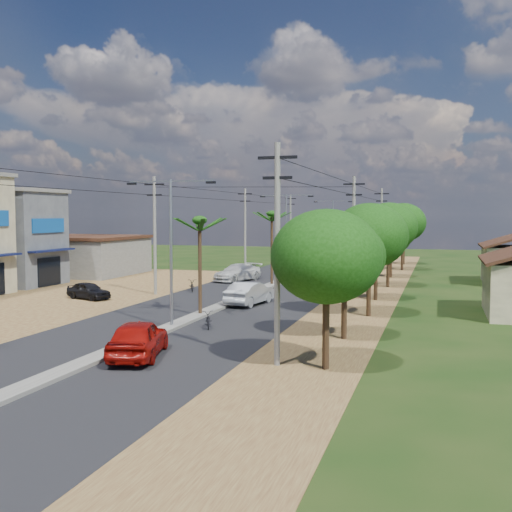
% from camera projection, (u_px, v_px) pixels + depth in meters
% --- Properties ---
extents(ground, '(160.00, 160.00, 0.00)m').
position_uv_depth(ground, '(172.00, 328.00, 32.25)').
color(ground, black).
rests_on(ground, ground).
extents(road, '(12.00, 110.00, 0.04)m').
position_uv_depth(road, '(254.00, 293.00, 46.54)').
color(road, black).
rests_on(road, ground).
extents(median, '(1.00, 90.00, 0.18)m').
position_uv_depth(median, '(265.00, 288.00, 49.40)').
color(median, '#605E56').
rests_on(median, ground).
extents(dirt_lot_west, '(18.00, 46.00, 0.04)m').
position_uv_depth(dirt_lot_west, '(33.00, 297.00, 44.28)').
color(dirt_lot_west, '#56351D').
rests_on(dirt_lot_west, ground).
extents(dirt_shoulder_east, '(5.00, 90.00, 0.03)m').
position_uv_depth(dirt_shoulder_east, '(365.00, 298.00, 44.04)').
color(dirt_shoulder_east, '#56351D').
rests_on(dirt_shoulder_east, ground).
extents(shophouse_grey, '(9.00, 6.40, 8.30)m').
position_uv_depth(shophouse_grey, '(9.00, 237.00, 51.77)').
color(shophouse_grey, '#45484C').
rests_on(shophouse_grey, ground).
extents(low_shed, '(10.40, 10.40, 3.95)m').
position_uv_depth(low_shed, '(85.00, 255.00, 61.16)').
color(low_shed, '#605E56').
rests_on(low_shed, ground).
extents(tree_east_a, '(4.40, 4.40, 6.37)m').
position_uv_depth(tree_east_a, '(326.00, 257.00, 23.42)').
color(tree_east_a, black).
rests_on(tree_east_a, ground).
extents(tree_east_b, '(4.00, 4.00, 5.83)m').
position_uv_depth(tree_east_b, '(345.00, 256.00, 29.22)').
color(tree_east_b, black).
rests_on(tree_east_b, ground).
extents(tree_east_c, '(4.60, 4.60, 6.83)m').
position_uv_depth(tree_east_c, '(370.00, 236.00, 35.72)').
color(tree_east_c, black).
rests_on(tree_east_c, ground).
extents(tree_east_d, '(4.20, 4.20, 6.13)m').
position_uv_depth(tree_east_d, '(376.00, 240.00, 42.52)').
color(tree_east_d, black).
rests_on(tree_east_d, ground).
extents(tree_east_e, '(4.80, 4.80, 7.14)m').
position_uv_depth(tree_east_e, '(389.00, 227.00, 50.04)').
color(tree_east_e, black).
rests_on(tree_east_e, ground).
extents(tree_east_f, '(3.80, 3.80, 5.52)m').
position_uv_depth(tree_east_f, '(391.00, 238.00, 57.86)').
color(tree_east_f, black).
rests_on(tree_east_f, ground).
extents(tree_east_g, '(5.00, 5.00, 7.38)m').
position_uv_depth(tree_east_g, '(403.00, 223.00, 65.22)').
color(tree_east_g, black).
rests_on(tree_east_g, ground).
extents(tree_east_h, '(4.40, 4.40, 6.52)m').
position_uv_depth(tree_east_h, '(404.00, 227.00, 72.97)').
color(tree_east_h, black).
rests_on(tree_east_h, ground).
extents(palm_median_near, '(2.00, 2.00, 6.15)m').
position_uv_depth(palm_median_near, '(200.00, 225.00, 35.67)').
color(palm_median_near, black).
rests_on(palm_median_near, ground).
extents(palm_median_mid, '(2.00, 2.00, 6.55)m').
position_uv_depth(palm_median_mid, '(272.00, 217.00, 50.90)').
color(palm_median_mid, black).
rests_on(palm_median_mid, ground).
extents(palm_median_far, '(2.00, 2.00, 5.85)m').
position_uv_depth(palm_median_far, '(311.00, 222.00, 66.19)').
color(palm_median_far, black).
rests_on(palm_median_far, ground).
extents(streetlight_near, '(5.10, 0.18, 8.00)m').
position_uv_depth(streetlight_near, '(171.00, 240.00, 31.91)').
color(streetlight_near, gray).
rests_on(streetlight_near, ground).
extents(streetlight_mid, '(5.10, 0.18, 8.00)m').
position_uv_depth(streetlight_mid, '(286.00, 229.00, 55.74)').
color(streetlight_mid, gray).
rests_on(streetlight_mid, ground).
extents(streetlight_far, '(5.10, 0.18, 8.00)m').
position_uv_depth(streetlight_far, '(333.00, 225.00, 79.57)').
color(streetlight_far, gray).
rests_on(streetlight_far, ground).
extents(utility_pole_w_b, '(1.60, 0.24, 9.00)m').
position_uv_depth(utility_pole_w_b, '(155.00, 233.00, 45.41)').
color(utility_pole_w_b, '#605E56').
rests_on(utility_pole_w_b, ground).
extents(utility_pole_w_c, '(1.60, 0.24, 9.00)m').
position_uv_depth(utility_pole_w_c, '(245.00, 227.00, 66.38)').
color(utility_pole_w_c, '#605E56').
rests_on(utility_pole_w_c, ground).
extents(utility_pole_w_d, '(1.60, 0.24, 9.00)m').
position_uv_depth(utility_pole_w_d, '(290.00, 224.00, 86.40)').
color(utility_pole_w_d, '#605E56').
rests_on(utility_pole_w_d, ground).
extents(utility_pole_e_a, '(1.60, 0.24, 9.00)m').
position_uv_depth(utility_pole_e_a, '(277.00, 249.00, 23.99)').
color(utility_pole_e_a, '#605E56').
rests_on(utility_pole_e_a, ground).
extents(utility_pole_e_b, '(1.60, 0.24, 9.00)m').
position_uv_depth(utility_pole_e_b, '(354.00, 233.00, 44.96)').
color(utility_pole_e_b, '#605E56').
rests_on(utility_pole_e_b, ground).
extents(utility_pole_e_c, '(1.60, 0.24, 9.00)m').
position_uv_depth(utility_pole_e_c, '(381.00, 227.00, 65.93)').
color(utility_pole_e_c, '#605E56').
rests_on(utility_pole_e_c, ground).
extents(car_red_near, '(3.16, 5.19, 1.65)m').
position_uv_depth(car_red_near, '(138.00, 339.00, 25.53)').
color(car_red_near, maroon).
rests_on(car_red_near, ground).
extents(car_silver_mid, '(2.35, 4.90, 1.55)m').
position_uv_depth(car_silver_mid, '(250.00, 294.00, 40.47)').
color(car_silver_mid, '#989B9F').
rests_on(car_silver_mid, ground).
extents(car_white_far, '(3.86, 5.74, 1.54)m').
position_uv_depth(car_white_far, '(237.00, 273.00, 54.91)').
color(car_white_far, '#B7B7B3').
rests_on(car_white_far, ground).
extents(car_parked_dark, '(3.92, 2.56, 1.24)m').
position_uv_depth(car_parked_dark, '(89.00, 291.00, 43.12)').
color(car_parked_dark, black).
rests_on(car_parked_dark, ground).
extents(moto_rider_east, '(1.18, 1.76, 0.87)m').
position_uv_depth(moto_rider_east, '(208.00, 321.00, 32.07)').
color(moto_rider_east, black).
rests_on(moto_rider_east, ground).
extents(moto_rider_west_a, '(1.40, 2.01, 1.00)m').
position_uv_depth(moto_rider_west_a, '(192.00, 286.00, 47.44)').
color(moto_rider_west_a, black).
rests_on(moto_rider_west_a, ground).
extents(moto_rider_west_b, '(0.54, 1.58, 0.93)m').
position_uv_depth(moto_rider_west_b, '(255.00, 268.00, 63.21)').
color(moto_rider_west_b, black).
rests_on(moto_rider_west_b, ground).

